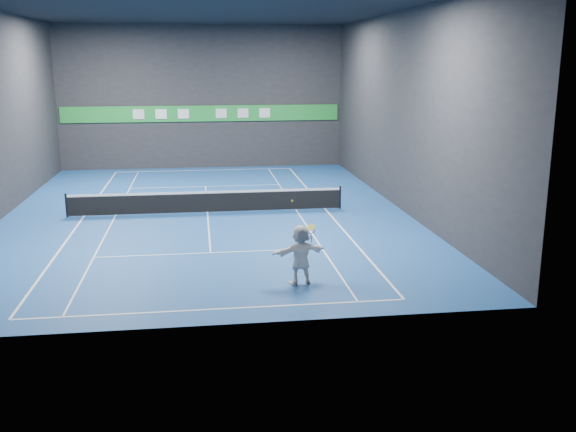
{
  "coord_description": "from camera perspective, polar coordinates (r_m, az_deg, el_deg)",
  "views": [
    {
      "loc": [
        -0.29,
        -28.82,
        6.75
      ],
      "look_at": [
        2.71,
        -7.3,
        1.5
      ],
      "focal_mm": 40.0,
      "sensor_mm": 36.0,
      "label": 1
    }
  ],
  "objects": [
    {
      "name": "tennis_ball",
      "position": [
        19.53,
        0.37,
        1.35
      ],
      "size": [
        0.07,
        0.07,
        0.07
      ],
      "primitive_type": "sphere",
      "color": "#C0EB27",
      "rests_on": "player"
    },
    {
      "name": "sponsor_banner",
      "position": [
        41.89,
        -7.62,
        9.02
      ],
      "size": [
        17.64,
        0.11,
        1.0
      ],
      "color": "green",
      "rests_on": "wall_back"
    },
    {
      "name": "wall_right",
      "position": [
        30.37,
        10.02,
        9.13
      ],
      "size": [
        0.1,
        26.0,
        9.0
      ],
      "primitive_type": "cube",
      "color": "#262629",
      "rests_on": "ground"
    },
    {
      "name": "sideline_singles_right",
      "position": [
        29.93,
        0.72,
        0.55
      ],
      "size": [
        0.06,
        23.78,
        0.01
      ],
      "primitive_type": "cube",
      "color": "white",
      "rests_on": "ground"
    },
    {
      "name": "wall_back",
      "position": [
        41.89,
        -7.66,
        10.39
      ],
      "size": [
        18.0,
        0.1,
        9.0
      ],
      "primitive_type": "cube",
      "color": "#262629",
      "rests_on": "ground"
    },
    {
      "name": "player",
      "position": [
        19.83,
        1.12,
        -3.45
      ],
      "size": [
        1.83,
        0.96,
        1.89
      ],
      "primitive_type": "imported",
      "rotation": [
        0.0,
        0.0,
        3.39
      ],
      "color": "white",
      "rests_on": "ground"
    },
    {
      "name": "ground",
      "position": [
        29.61,
        -7.17,
        0.3
      ],
      "size": [
        26.0,
        26.0,
        0.0
      ],
      "primitive_type": "plane",
      "color": "navy",
      "rests_on": "ground"
    },
    {
      "name": "tennis_net",
      "position": [
        29.49,
        -7.2,
        1.32
      ],
      "size": [
        12.5,
        0.1,
        1.07
      ],
      "color": "black",
      "rests_on": "ground"
    },
    {
      "name": "ceiling",
      "position": [
        28.91,
        -7.72,
        17.93
      ],
      "size": [
        26.0,
        26.0,
        0.0
      ],
      "primitive_type": "plane",
      "color": "black",
      "rests_on": "ground"
    },
    {
      "name": "baseline_far",
      "position": [
        41.27,
        -7.45,
        4.06
      ],
      "size": [
        10.98,
        0.08,
        0.01
      ],
      "primitive_type": "cube",
      "color": "white",
      "rests_on": "ground"
    },
    {
      "name": "sideline_doubles_left",
      "position": [
        30.06,
        -17.69,
        -0.04
      ],
      "size": [
        0.08,
        23.78,
        0.01
      ],
      "primitive_type": "cube",
      "color": "white",
      "rests_on": "ground"
    },
    {
      "name": "baseline_near",
      "position": [
        18.23,
        -6.53,
        -8.23
      ],
      "size": [
        10.98,
        0.08,
        0.01
      ],
      "primitive_type": "cube",
      "color": "white",
      "rests_on": "ground"
    },
    {
      "name": "service_line_far",
      "position": [
        35.87,
        -7.35,
        2.63
      ],
      "size": [
        8.23,
        0.06,
        0.01
      ],
      "primitive_type": "cube",
      "color": "white",
      "rests_on": "ground"
    },
    {
      "name": "tennis_racket",
      "position": [
        19.72,
        2.0,
        -1.37
      ],
      "size": [
        0.4,
        0.34,
        0.64
      ],
      "color": "red",
      "rests_on": "player"
    },
    {
      "name": "sideline_doubles_right",
      "position": [
        30.16,
        3.31,
        0.64
      ],
      "size": [
        0.08,
        23.78,
        0.01
      ],
      "primitive_type": "cube",
      "color": "white",
      "rests_on": "ground"
    },
    {
      "name": "sideline_singles_left",
      "position": [
        29.85,
        -15.08,
        0.04
      ],
      "size": [
        0.06,
        23.78,
        0.01
      ],
      "primitive_type": "cube",
      "color": "white",
      "rests_on": "ground"
    },
    {
      "name": "service_line_near",
      "position": [
        23.42,
        -6.9,
        -3.26
      ],
      "size": [
        8.23,
        0.06,
        0.01
      ],
      "primitive_type": "cube",
      "color": "white",
      "rests_on": "ground"
    },
    {
      "name": "center_service_line",
      "position": [
        29.61,
        -7.17,
        0.3
      ],
      "size": [
        0.06,
        12.8,
        0.01
      ],
      "primitive_type": "cube",
      "color": "white",
      "rests_on": "ground"
    },
    {
      "name": "wall_front",
      "position": [
        15.99,
        -6.85,
        5.39
      ],
      "size": [
        18.0,
        0.1,
        9.0
      ],
      "primitive_type": "cube",
      "color": "#262629",
      "rests_on": "ground"
    }
  ]
}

